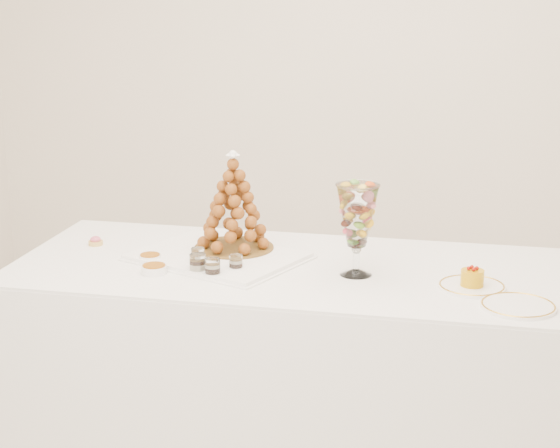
% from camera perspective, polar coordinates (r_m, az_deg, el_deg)
% --- Properties ---
extents(buffet_table, '(2.24, 1.00, 0.83)m').
position_cam_1_polar(buffet_table, '(3.53, 2.01, -9.13)').
color(buffet_table, white).
rests_on(buffet_table, ground).
extents(lace_tray, '(0.68, 0.59, 0.02)m').
position_cam_1_polar(lace_tray, '(3.48, -3.82, -1.99)').
color(lace_tray, white).
rests_on(lace_tray, buffet_table).
extents(macaron_vase, '(0.15, 0.15, 0.32)m').
position_cam_1_polar(macaron_vase, '(3.25, 4.73, 0.44)').
color(macaron_vase, white).
rests_on(macaron_vase, buffet_table).
extents(cake_plate, '(0.23, 0.23, 0.01)m').
position_cam_1_polar(cake_plate, '(3.23, 11.61, -3.75)').
color(cake_plate, white).
rests_on(cake_plate, buffet_table).
extents(spare_plate, '(0.24, 0.24, 0.01)m').
position_cam_1_polar(spare_plate, '(3.08, 14.31, -4.87)').
color(spare_plate, white).
rests_on(spare_plate, buffet_table).
extents(pink_tart, '(0.06, 0.06, 0.04)m').
position_cam_1_polar(pink_tart, '(3.71, -11.18, -1.04)').
color(pink_tart, tan).
rests_on(pink_tart, buffet_table).
extents(verrine_a, '(0.06, 0.06, 0.07)m').
position_cam_1_polar(verrine_a, '(3.40, -5.03, -2.00)').
color(verrine_a, white).
rests_on(verrine_a, buffet_table).
extents(verrine_b, '(0.06, 0.06, 0.07)m').
position_cam_1_polar(verrine_b, '(3.32, -5.00, -2.41)').
color(verrine_b, white).
rests_on(verrine_b, buffet_table).
extents(verrine_c, '(0.05, 0.05, 0.06)m').
position_cam_1_polar(verrine_c, '(3.32, -2.71, -2.42)').
color(verrine_c, white).
rests_on(verrine_c, buffet_table).
extents(verrine_d, '(0.06, 0.06, 0.08)m').
position_cam_1_polar(verrine_d, '(3.30, -5.05, -2.48)').
color(verrine_d, white).
rests_on(verrine_d, buffet_table).
extents(verrine_e, '(0.06, 0.06, 0.07)m').
position_cam_1_polar(verrine_e, '(3.26, -4.13, -2.71)').
color(verrine_e, white).
rests_on(verrine_e, buffet_table).
extents(ramekin_back, '(0.08, 0.08, 0.03)m').
position_cam_1_polar(ramekin_back, '(3.47, -7.92, -2.09)').
color(ramekin_back, white).
rests_on(ramekin_back, buffet_table).
extents(ramekin_front, '(0.09, 0.09, 0.03)m').
position_cam_1_polar(ramekin_front, '(3.34, -7.69, -2.77)').
color(ramekin_front, white).
rests_on(ramekin_front, buffet_table).
extents(croquembouche, '(0.30, 0.30, 0.37)m').
position_cam_1_polar(croquembouche, '(3.50, -2.85, 1.39)').
color(croquembouche, brown).
rests_on(croquembouche, lace_tray).
extents(mousse_cake, '(0.08, 0.08, 0.07)m').
position_cam_1_polar(mousse_cake, '(3.21, 11.64, -3.22)').
color(mousse_cake, '#C79009').
rests_on(mousse_cake, cake_plate).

